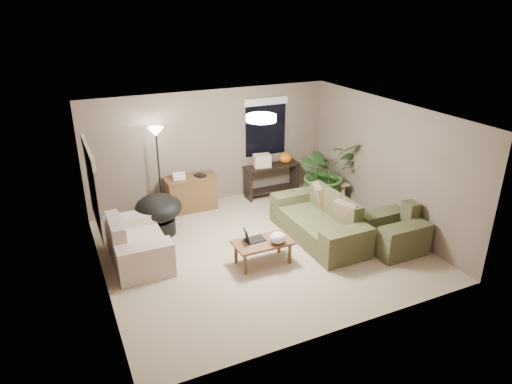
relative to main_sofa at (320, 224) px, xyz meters
name	(u,v)px	position (x,y,z in m)	size (l,w,h in m)	color
room_shell	(261,185)	(-1.21, 0.09, 0.96)	(5.50, 5.50, 5.50)	tan
main_sofa	(320,224)	(0.00, 0.00, 0.00)	(0.95, 2.20, 0.85)	#45472A
throw_pillows	(332,204)	(0.26, 0.00, 0.36)	(0.36, 1.40, 0.47)	#8C7251
loveseat	(136,245)	(-3.35, 0.62, 0.00)	(0.90, 1.60, 0.85)	beige
armchair	(393,233)	(0.99, -0.91, 0.00)	(0.95, 1.00, 0.85)	brown
coffee_table	(263,245)	(-1.39, -0.38, 0.06)	(1.00, 0.55, 0.42)	brown
laptop	(252,238)	(-1.56, -0.28, 0.19)	(0.38, 0.25, 0.24)	black
plastic_bag	(277,238)	(-1.19, -0.53, 0.22)	(0.28, 0.25, 0.20)	white
desk	(191,193)	(-1.83, 2.27, 0.08)	(1.10, 0.50, 0.75)	brown
desk_papers	(183,176)	(-1.98, 2.26, 0.51)	(0.71, 0.30, 0.12)	silver
console_table	(272,178)	(0.10, 2.24, 0.14)	(1.30, 0.40, 0.75)	black
pumpkin	(285,158)	(0.45, 2.24, 0.58)	(0.30, 0.30, 0.24)	orange
cardboard_box	(262,161)	(-0.15, 2.24, 0.59)	(0.37, 0.28, 0.28)	beige
papasan_chair	(159,212)	(-2.74, 1.44, 0.17)	(1.05, 1.05, 0.80)	black
floor_lamp	(157,143)	(-2.49, 2.26, 1.30)	(0.32, 0.32, 1.91)	black
ceiling_fixture	(261,118)	(-1.21, 0.09, 2.15)	(0.50, 0.50, 0.10)	white
houseplant	(325,179)	(0.98, 1.39, 0.26)	(1.29, 1.43, 1.12)	#2D5923
cat_scratching_post	(342,196)	(1.27, 1.08, -0.08)	(0.32, 0.32, 0.50)	tan
window_left	(90,174)	(-3.94, 0.39, 1.49)	(0.05, 1.56, 1.33)	black
window_back	(266,117)	(0.09, 2.56, 1.49)	(1.06, 0.05, 1.33)	black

